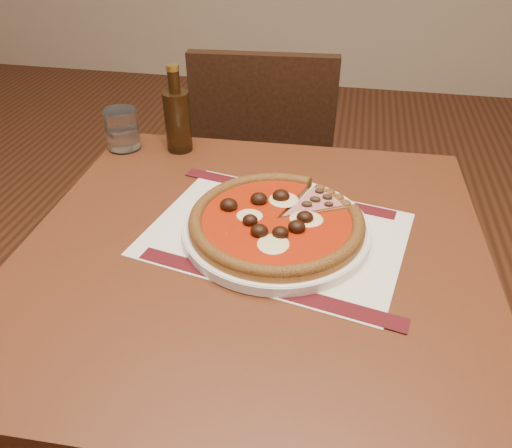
# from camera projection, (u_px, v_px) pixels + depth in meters

# --- Properties ---
(table) EXTENTS (0.83, 0.83, 0.75)m
(table) POSITION_uv_depth(u_px,v_px,m) (254.00, 288.00, 0.92)
(table) COLOR #5A2A15
(table) RESTS_ON ground
(chair_far) EXTENTS (0.45, 0.45, 0.88)m
(chair_far) POSITION_uv_depth(u_px,v_px,m) (265.00, 161.00, 1.64)
(chair_far) COLOR black
(chair_far) RESTS_ON ground
(placemat) EXTENTS (0.49, 0.40, 0.00)m
(placemat) POSITION_uv_depth(u_px,v_px,m) (276.00, 234.00, 0.89)
(placemat) COLOR silver
(placemat) RESTS_ON table
(plate) EXTENTS (0.33, 0.33, 0.02)m
(plate) POSITION_uv_depth(u_px,v_px,m) (276.00, 229.00, 0.88)
(plate) COLOR white
(plate) RESTS_ON placemat
(pizza) EXTENTS (0.31, 0.31, 0.04)m
(pizza) POSITION_uv_depth(u_px,v_px,m) (276.00, 220.00, 0.87)
(pizza) COLOR #AB6E29
(pizza) RESTS_ON plate
(ham_slice) EXTENTS (0.12, 0.13, 0.02)m
(ham_slice) POSITION_uv_depth(u_px,v_px,m) (319.00, 204.00, 0.92)
(ham_slice) COLOR #AB6E29
(ham_slice) RESTS_ON plate
(water_glass) EXTENTS (0.08, 0.08, 0.09)m
(water_glass) POSITION_uv_depth(u_px,v_px,m) (122.00, 129.00, 1.14)
(water_glass) COLOR white
(water_glass) RESTS_ON table
(bottle) EXTENTS (0.06, 0.06, 0.20)m
(bottle) POSITION_uv_depth(u_px,v_px,m) (177.00, 118.00, 1.12)
(bottle) COLOR #37210D
(bottle) RESTS_ON table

